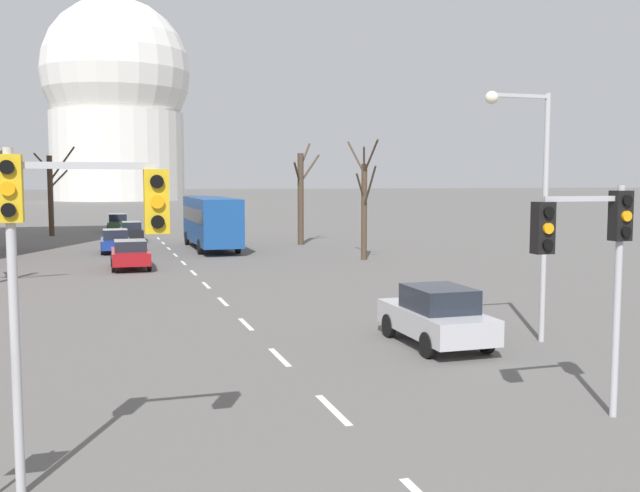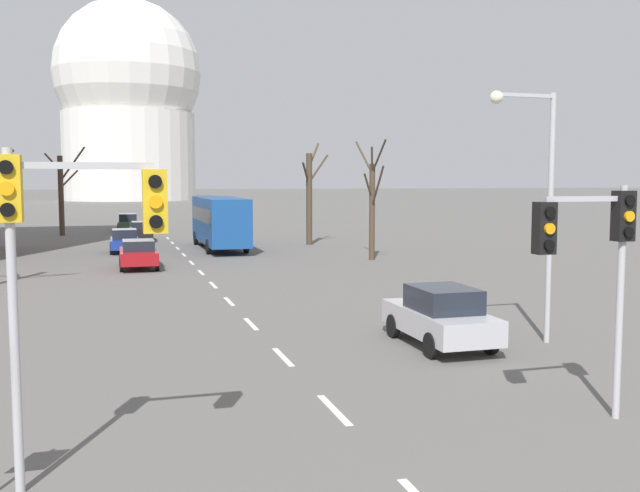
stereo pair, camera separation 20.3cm
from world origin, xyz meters
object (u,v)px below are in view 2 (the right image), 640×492
at_px(traffic_signal_near_right, 595,244).
at_px(sedan_near_left, 138,254).
at_px(sedan_far_left, 128,223).
at_px(city_bus, 220,219).
at_px(sedan_near_right, 124,241).
at_px(sedan_mid_centre, 141,231).
at_px(sedan_far_right, 441,316).
at_px(traffic_signal_near_left, 63,232).
at_px(street_lamp_right, 538,188).

height_order(traffic_signal_near_right, sedan_near_left, traffic_signal_near_right).
height_order(sedan_far_left, city_bus, city_bus).
height_order(sedan_near_right, city_bus, city_bus).
distance_m(sedan_far_left, city_bus, 20.03).
height_order(traffic_signal_near_right, sedan_mid_centre, traffic_signal_near_right).
bearing_deg(sedan_far_right, sedan_mid_centre, 99.86).
bearing_deg(traffic_signal_near_right, sedan_near_left, 105.38).
relative_size(traffic_signal_near_left, traffic_signal_near_right, 1.12).
bearing_deg(sedan_near_left, sedan_far_left, 89.93).
xyz_separation_m(traffic_signal_near_right, sedan_far_left, (-7.43, 55.84, -2.61)).
xyz_separation_m(sedan_near_left, sedan_near_right, (-0.57, 8.90, -0.02)).
distance_m(street_lamp_right, sedan_mid_centre, 40.19).
bearing_deg(sedan_far_right, sedan_near_right, 105.25).
height_order(traffic_signal_near_right, sedan_near_right, traffic_signal_near_right).
relative_size(sedan_mid_centre, sedan_far_left, 1.16).
bearing_deg(sedan_near_right, city_bus, 5.70).
bearing_deg(traffic_signal_near_left, sedan_near_left, 85.95).
distance_m(street_lamp_right, city_bus, 31.01).
bearing_deg(sedan_near_right, sedan_mid_centre, 81.33).
height_order(sedan_far_left, sedan_far_right, sedan_far_right).
bearing_deg(street_lamp_right, city_bus, 98.41).
bearing_deg(sedan_mid_centre, sedan_far_right, -80.14).
height_order(traffic_signal_near_right, sedan_far_right, traffic_signal_near_right).
relative_size(traffic_signal_near_right, city_bus, 0.42).
bearing_deg(sedan_far_right, sedan_far_left, 98.58).
xyz_separation_m(sedan_near_right, sedan_far_right, (8.05, -29.52, 0.09)).
bearing_deg(traffic_signal_near_right, street_lamp_right, 65.81).
bearing_deg(sedan_near_left, city_bus, 59.21).
bearing_deg(sedan_far_left, city_bus, -73.61).
bearing_deg(sedan_near_left, traffic_signal_near_right, -74.62).
xyz_separation_m(street_lamp_right, sedan_near_right, (-10.77, 29.96, -3.64)).
bearing_deg(sedan_mid_centre, street_lamp_right, -76.41).
xyz_separation_m(sedan_near_right, city_bus, (6.25, 0.62, 1.28)).
bearing_deg(sedan_near_right, street_lamp_right, -70.23).
relative_size(sedan_near_right, city_bus, 0.37).
bearing_deg(sedan_near_left, sedan_near_right, 93.65).
xyz_separation_m(street_lamp_right, sedan_far_left, (-10.16, 49.76, -3.60)).
relative_size(traffic_signal_near_right, sedan_far_left, 1.16).
height_order(traffic_signal_near_left, city_bus, traffic_signal_near_left).
bearing_deg(traffic_signal_near_right, sedan_mid_centre, 98.43).
relative_size(street_lamp_right, sedan_near_left, 1.60).
height_order(street_lamp_right, sedan_near_left, street_lamp_right).
bearing_deg(street_lamp_right, sedan_far_left, 101.54).
xyz_separation_m(street_lamp_right, sedan_near_left, (-10.20, 21.06, -3.62)).
xyz_separation_m(traffic_signal_near_left, city_bus, (7.62, 37.02, -1.81)).
relative_size(traffic_signal_near_right, sedan_mid_centre, 1.00).
relative_size(traffic_signal_near_left, sedan_far_left, 1.31).
bearing_deg(traffic_signal_near_left, sedan_mid_centre, 86.54).
xyz_separation_m(traffic_signal_near_right, street_lamp_right, (2.73, 6.08, 0.99)).
height_order(street_lamp_right, sedan_near_right, street_lamp_right).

